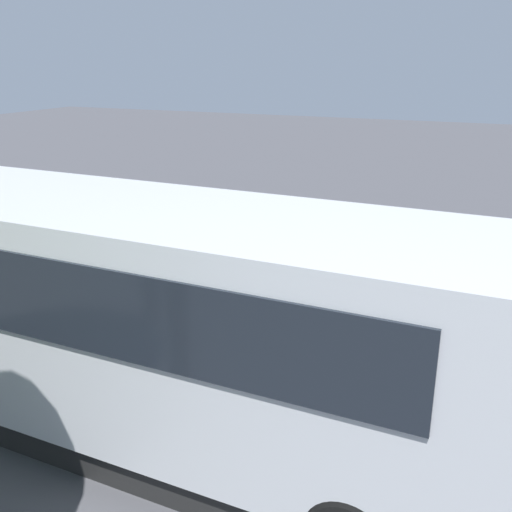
% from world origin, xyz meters
% --- Properties ---
extents(ground_plane, '(80.00, 80.00, 0.00)m').
position_xyz_m(ground_plane, '(0.00, 0.00, 0.00)').
color(ground_plane, '#424247').
extents(tour_bus, '(9.66, 2.80, 3.25)m').
position_xyz_m(tour_bus, '(1.58, 4.01, 1.64)').
color(tour_bus, '#B7BABF').
rests_on(tour_bus, ground_plane).
extents(spectator_far_left, '(0.58, 0.36, 1.77)m').
position_xyz_m(spectator_far_left, '(0.74, 1.43, 1.06)').
color(spectator_far_left, black).
rests_on(spectator_far_left, ground_plane).
extents(spectator_left, '(0.57, 0.39, 1.76)m').
position_xyz_m(spectator_left, '(1.79, 1.10, 1.05)').
color(spectator_left, black).
rests_on(spectator_left, ground_plane).
extents(spectator_centre, '(0.57, 0.33, 1.73)m').
position_xyz_m(spectator_centre, '(2.85, 1.40, 1.04)').
color(spectator_centre, '#473823').
rests_on(spectator_centre, ground_plane).
extents(parked_motorcycle_silver, '(2.05, 0.58, 0.99)m').
position_xyz_m(parked_motorcycle_silver, '(-1.27, 1.97, 0.48)').
color(parked_motorcycle_silver, black).
rests_on(parked_motorcycle_silver, ground_plane).
extents(stunt_motorcycle, '(1.85, 1.04, 1.78)m').
position_xyz_m(stunt_motorcycle, '(2.27, -2.85, 1.03)').
color(stunt_motorcycle, black).
rests_on(stunt_motorcycle, ground_plane).
extents(traffic_cone, '(0.34, 0.34, 0.63)m').
position_xyz_m(traffic_cone, '(0.26, -2.08, 0.30)').
color(traffic_cone, orange).
rests_on(traffic_cone, ground_plane).
extents(bay_line_b, '(0.17, 4.19, 0.01)m').
position_xyz_m(bay_line_b, '(-2.28, -1.57, 0.00)').
color(bay_line_b, white).
rests_on(bay_line_b, ground_plane).
extents(bay_line_c, '(0.18, 4.65, 0.01)m').
position_xyz_m(bay_line_c, '(0.25, -1.57, 0.00)').
color(bay_line_c, white).
rests_on(bay_line_c, ground_plane).
extents(bay_line_d, '(0.17, 4.29, 0.01)m').
position_xyz_m(bay_line_d, '(2.78, -1.57, 0.00)').
color(bay_line_d, white).
rests_on(bay_line_d, ground_plane).
extents(bay_line_e, '(0.17, 4.36, 0.01)m').
position_xyz_m(bay_line_e, '(5.30, -1.57, 0.00)').
color(bay_line_e, white).
rests_on(bay_line_e, ground_plane).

